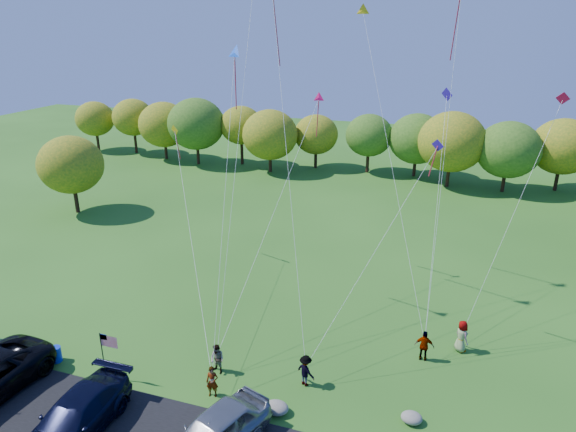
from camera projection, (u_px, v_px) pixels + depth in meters
name	position (u px, v px, depth m)	size (l,w,h in m)	color
ground	(206.00, 392.00, 23.83)	(140.00, 140.00, 0.00)	#275718
treeline	(352.00, 136.00, 54.64)	(75.25, 27.89, 8.39)	#3A2115
minivan_navy	(75.00, 419.00, 21.01)	(2.33, 5.73, 1.66)	black
flyer_a	(212.00, 382.00, 23.35)	(0.56, 0.37, 1.54)	#4C4C59
flyer_b	(217.00, 359.00, 24.90)	(0.75, 0.58, 1.54)	#4C4C59
flyer_c	(306.00, 371.00, 24.06)	(1.02, 0.59, 1.58)	#4C4C59
flyer_d	(424.00, 346.00, 25.83)	(0.97, 0.40, 1.66)	#4C4C59
flyer_e	(462.00, 336.00, 26.54)	(0.85, 0.56, 1.75)	#4C4C59
park_bench	(13.00, 345.00, 26.44)	(1.64, 0.76, 0.93)	#174026
trash_barrel	(56.00, 354.00, 25.88)	(0.54, 0.54, 0.80)	#0D2BC4
flag_assembly	(106.00, 346.00, 23.95)	(0.95, 0.62, 2.58)	black
boulder_near	(276.00, 408.00, 22.48)	(1.10, 0.86, 0.55)	gray
boulder_far	(412.00, 418.00, 21.96)	(0.92, 0.77, 0.48)	slate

